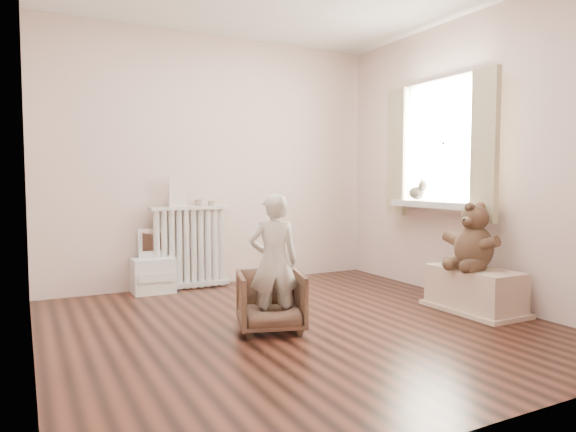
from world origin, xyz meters
name	(u,v)px	position (x,y,z in m)	size (l,w,h in m)	color
floor	(298,325)	(0.00, 0.00, 0.00)	(3.60, 3.60, 0.01)	black
back_wall	(216,161)	(0.00, 1.80, 1.30)	(3.60, 0.02, 2.60)	silver
front_wall	(497,134)	(0.00, -1.80, 1.30)	(3.60, 0.02, 2.60)	silver
left_wall	(27,146)	(-1.80, 0.00, 1.30)	(0.02, 3.60, 2.60)	silver
right_wall	(472,158)	(1.80, 0.00, 1.30)	(0.02, 3.60, 2.60)	silver
window	(445,143)	(1.76, 0.30, 1.45)	(0.03, 0.90, 1.10)	white
window_sill	(437,204)	(1.67, 0.30, 0.87)	(0.22, 1.10, 0.06)	silver
curtain_left	(485,146)	(1.65, -0.27, 1.39)	(0.06, 0.26, 1.30)	#C2BA91
curtain_right	(397,152)	(1.65, 0.87, 1.39)	(0.06, 0.26, 1.30)	#C2BA91
radiator	(190,250)	(-0.33, 1.68, 0.39)	(0.79, 0.15, 0.84)	silver
paper_doll	(178,192)	(-0.45, 1.68, 0.99)	(0.18, 0.02, 0.30)	beige
tin_a	(200,203)	(-0.22, 1.68, 0.87)	(0.11, 0.11, 0.07)	#A59E8C
tin_b	(212,203)	(-0.09, 1.68, 0.86)	(0.09, 0.09, 0.05)	#A59E8C
toy_vanity	(153,265)	(-0.72, 1.65, 0.28)	(0.40, 0.28, 0.62)	silver
armchair	(271,301)	(-0.24, -0.03, 0.22)	(0.47, 0.48, 0.44)	brown
child	(274,262)	(-0.24, -0.08, 0.51)	(0.36, 0.24, 0.99)	beige
toy_bench	(474,288)	(1.52, -0.32, 0.20)	(0.41, 0.77, 0.36)	beige
teddy_bear	(474,232)	(1.50, -0.32, 0.67)	(0.45, 0.35, 0.55)	#3A271A
plush_cat	(418,190)	(1.66, 0.56, 1.00)	(0.15, 0.24, 0.20)	gray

